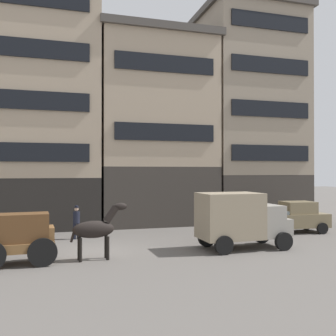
# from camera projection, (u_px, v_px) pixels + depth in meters

# --- Properties ---
(ground_plane) EXTENTS (120.00, 120.00, 0.00)m
(ground_plane) POSITION_uv_depth(u_px,v_px,m) (96.00, 253.00, 16.98)
(ground_plane) COLOR #605B56
(building_center_left) EXTENTS (9.63, 7.21, 15.84)m
(building_center_left) POSITION_uv_depth(u_px,v_px,m) (26.00, 106.00, 25.33)
(building_center_left) COLOR black
(building_center_left) RESTS_ON ground_plane
(building_center_right) EXTENTS (8.33, 7.21, 13.25)m
(building_center_right) POSITION_uv_depth(u_px,v_px,m) (153.00, 129.00, 27.74)
(building_center_right) COLOR #38332D
(building_center_right) RESTS_ON ground_plane
(building_far_right) EXTENTS (7.63, 7.21, 16.12)m
(building_far_right) POSITION_uv_depth(u_px,v_px,m) (248.00, 114.00, 29.88)
(building_far_right) COLOR #38332D
(building_far_right) RESTS_ON ground_plane
(cargo_wagon) EXTENTS (2.99, 1.68, 1.98)m
(cargo_wagon) POSITION_uv_depth(u_px,v_px,m) (19.00, 235.00, 14.82)
(cargo_wagon) COLOR brown
(cargo_wagon) RESTS_ON ground_plane
(draft_horse) EXTENTS (2.35, 0.71, 2.30)m
(draft_horse) POSITION_uv_depth(u_px,v_px,m) (96.00, 229.00, 15.65)
(draft_horse) COLOR black
(draft_horse) RESTS_ON ground_plane
(delivery_truck_near) EXTENTS (4.38, 2.19, 2.62)m
(delivery_truck_near) POSITION_uv_depth(u_px,v_px,m) (241.00, 218.00, 17.87)
(delivery_truck_near) COLOR gray
(delivery_truck_near) RESTS_ON ground_plane
(sedan_dark) EXTENTS (3.81, 2.08, 1.83)m
(sedan_dark) POSITION_uv_depth(u_px,v_px,m) (296.00, 217.00, 22.60)
(sedan_dark) COLOR #7A6B4C
(sedan_dark) RESTS_ON ground_plane
(pedestrian_officer) EXTENTS (0.48, 0.48, 1.79)m
(pedestrian_officer) POSITION_uv_depth(u_px,v_px,m) (76.00, 221.00, 20.42)
(pedestrian_officer) COLOR black
(pedestrian_officer) RESTS_ON ground_plane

